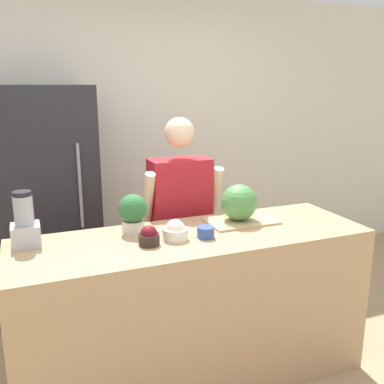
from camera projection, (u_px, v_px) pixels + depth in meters
The scene contains 11 objects.
wall_back at pixel (126, 141), 3.90m from camera, with size 8.00×0.06×2.60m.
counter_island at pixel (194, 308), 2.60m from camera, with size 2.08×0.67×0.95m.
refrigerator at pixel (45, 201), 3.38m from camera, with size 0.79×0.69×1.79m.
person at pixel (180, 227), 3.06m from camera, with size 0.56×0.26×1.58m.
cutting_board at pixel (241, 221), 2.72m from camera, with size 0.43×0.29×0.01m.
watermelon at pixel (239, 202), 2.69m from camera, with size 0.23×0.23×0.23m.
bowl_cherries at pixel (149, 237), 2.32m from camera, with size 0.12×0.12×0.11m.
bowl_cream at pixel (175, 231), 2.41m from camera, with size 0.14×0.14×0.12m.
bowl_small_blue at pixel (206, 232), 2.44m from camera, with size 0.10×0.10×0.06m.
blender at pixel (25, 224), 2.29m from camera, with size 0.15×0.15×0.30m.
potted_plant at pixel (133, 212), 2.51m from camera, with size 0.17×0.17×0.23m.
Camera 1 is at (-0.88, -1.85, 1.80)m, focal length 40.00 mm.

